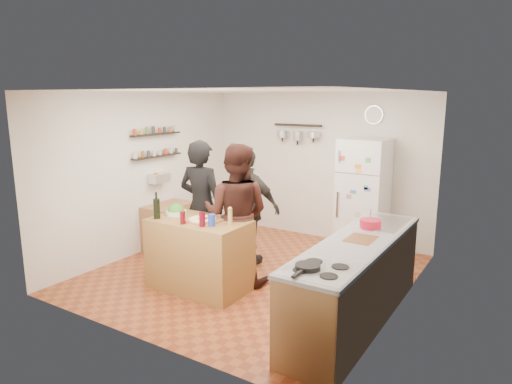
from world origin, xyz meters
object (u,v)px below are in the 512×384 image
Objects in this scene: salad_bowl at (176,213)px; person_center at (236,214)px; skillet at (308,267)px; fridge at (363,196)px; person_back at (248,208)px; wine_bottle at (157,209)px; counter_run at (356,282)px; person_left at (202,206)px; side_table at (170,226)px; salt_canister at (212,220)px; wall_clock at (374,115)px; pepper_mill at (230,217)px; red_bowl at (370,224)px; prep_island at (200,254)px.

person_center is at bearing 29.62° from salad_bowl.
fridge is (-0.65, 3.32, -0.04)m from skillet.
salad_bowl is at bearing 60.34° from person_back.
salad_bowl is 1.05× the size of wine_bottle.
person_back reaches higher than counter_run.
counter_run is at bearing 166.90° from person_left.
person_center reaches higher than wine_bottle.
salad_bowl is 1.50m from side_table.
person_left is at bearing 85.09° from salad_bowl.
person_center is (-0.03, 0.56, -0.06)m from salt_canister.
wine_bottle is at bearing 24.20° from person_center.
skillet is (1.87, -1.86, 0.09)m from person_back.
person_back is 7.42× the size of skillet.
wall_clock reaches higher than counter_run.
wall_clock reaches higher than person_center.
salad_bowl is 0.87m from pepper_mill.
wall_clock is (-0.70, 2.08, 1.18)m from red_bowl.
skillet is at bearing -91.83° from red_bowl.
pepper_mill is 0.07× the size of counter_run.
person_left reaches higher than person_back.
side_table is (-1.70, 0.55, -0.56)m from person_center.
pepper_mill is 3.13m from wall_clock.
wall_clock is (0.00, 0.33, 1.25)m from fridge.
fridge is at bearing -131.86° from person_center.
side_table is (-2.69, -1.53, -0.54)m from fridge.
salad_bowl is at bearing 13.09° from person_center.
person_left is 1.10× the size of person_back.
red_bowl is (1.95, 0.77, 0.52)m from prep_island.
counter_run is at bearing 151.21° from person_back.
wall_clock reaches higher than fridge.
salt_canister is at bearing -168.65° from counter_run.
fridge reaches higher than skillet.
person_center reaches higher than person_back.
wall_clock is at bearing 59.17° from salad_bowl.
counter_run is 3.22m from wall_clock.
wall_clock is (0.80, 2.80, 1.15)m from pepper_mill.
side_table is (-3.44, 0.77, -0.09)m from counter_run.
skillet is (2.28, -1.32, 0.01)m from person_left.
skillet is at bearing -28.13° from side_table.
prep_island is 4.69× the size of salad_bowl.
side_table is at bearing 151.87° from skillet.
skillet is (2.32, -0.85, 0.01)m from salad_bowl.
person_back is at bearing 65.83° from salad_bowl.
skillet is (1.64, -1.24, 0.02)m from person_center.
fridge reaches higher than red_bowl.
counter_run is at bearing -71.94° from fridge.
counter_run is at bearing 10.01° from wine_bottle.
skillet is 3.38m from fridge.
prep_island is 8.69× the size of salt_canister.
salad_bowl is 0.10× the size of counter_run.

